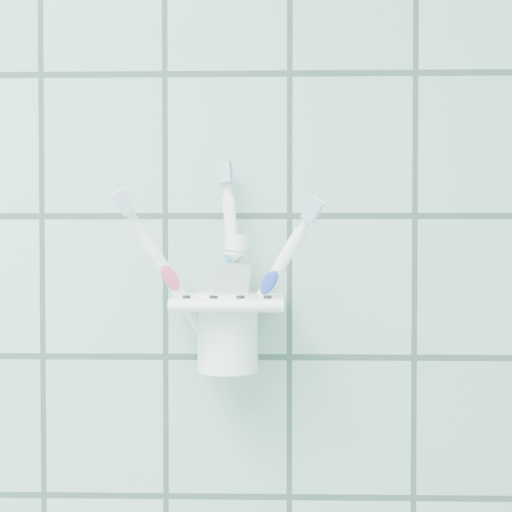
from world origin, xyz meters
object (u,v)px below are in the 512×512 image
(toothbrush_blue, at_px, (241,259))
(toothpaste_tube, at_px, (223,289))
(toothbrush_pink, at_px, (220,263))
(holder_bracket, at_px, (229,303))
(cup, at_px, (228,328))
(toothbrush_orange, at_px, (224,266))

(toothbrush_blue, height_order, toothpaste_tube, toothbrush_blue)
(toothbrush_pink, relative_size, toothpaste_tube, 1.44)
(holder_bracket, distance_m, cup, 0.03)
(cup, height_order, toothbrush_blue, toothbrush_blue)
(cup, bearing_deg, toothpaste_tube, -106.90)
(toothbrush_pink, distance_m, toothbrush_blue, 0.02)
(toothpaste_tube, bearing_deg, toothbrush_pink, 102.39)
(holder_bracket, relative_size, toothpaste_tube, 0.82)
(holder_bracket, xyz_separation_m, toothbrush_orange, (-0.01, 0.01, 0.04))
(toothpaste_tube, bearing_deg, toothbrush_blue, 45.45)
(toothbrush_pink, height_order, toothbrush_blue, toothbrush_blue)
(toothbrush_pink, bearing_deg, cup, -48.87)
(cup, relative_size, toothbrush_blue, 0.38)
(holder_bracket, distance_m, toothbrush_orange, 0.04)
(toothbrush_pink, xyz_separation_m, toothbrush_orange, (0.00, 0.00, -0.00))
(holder_bracket, distance_m, toothpaste_tube, 0.02)
(toothbrush_orange, height_order, toothpaste_tube, toothbrush_orange)
(holder_bracket, height_order, toothbrush_pink, toothbrush_pink)
(cup, bearing_deg, toothbrush_orange, 123.50)
(toothbrush_pink, distance_m, toothbrush_orange, 0.01)
(holder_bracket, height_order, toothbrush_orange, toothbrush_orange)
(toothbrush_pink, bearing_deg, toothbrush_orange, 4.29)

